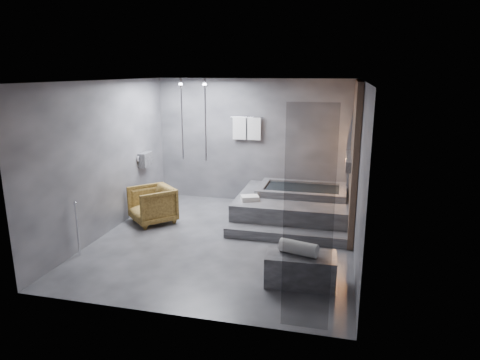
# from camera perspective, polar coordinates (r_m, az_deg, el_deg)

# --- Properties ---
(room) EXTENTS (5.00, 5.04, 2.82)m
(room) POSITION_cam_1_polar(r_m,az_deg,el_deg) (7.44, 1.29, 4.86)
(room) COLOR #303032
(room) RESTS_ON ground
(tub_deck) EXTENTS (2.20, 2.00, 0.50)m
(tub_deck) POSITION_cam_1_polar(r_m,az_deg,el_deg) (8.85, 7.09, -3.58)
(tub_deck) COLOR #353538
(tub_deck) RESTS_ON ground
(tub_step) EXTENTS (2.20, 0.36, 0.18)m
(tub_step) POSITION_cam_1_polar(r_m,az_deg,el_deg) (7.80, 6.01, -7.31)
(tub_step) COLOR #353538
(tub_step) RESTS_ON ground
(concrete_bench) EXTENTS (1.01, 0.59, 0.44)m
(concrete_bench) POSITION_cam_1_polar(r_m,az_deg,el_deg) (6.28, 8.09, -11.64)
(concrete_bench) COLOR #38373A
(concrete_bench) RESTS_ON ground
(driftwood_chair) EXTENTS (1.12, 1.12, 0.73)m
(driftwood_chair) POSITION_cam_1_polar(r_m,az_deg,el_deg) (8.72, -11.61, -3.26)
(driftwood_chair) COLOR #483212
(driftwood_chair) RESTS_ON ground
(rolled_towel) EXTENTS (0.58, 0.33, 0.20)m
(rolled_towel) POSITION_cam_1_polar(r_m,az_deg,el_deg) (6.14, 7.81, -8.96)
(rolled_towel) COLOR white
(rolled_towel) RESTS_ON concrete_bench
(deck_towel) EXTENTS (0.41, 0.36, 0.09)m
(deck_towel) POSITION_cam_1_polar(r_m,az_deg,el_deg) (8.36, 1.31, -2.42)
(deck_towel) COLOR white
(deck_towel) RESTS_ON tub_deck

